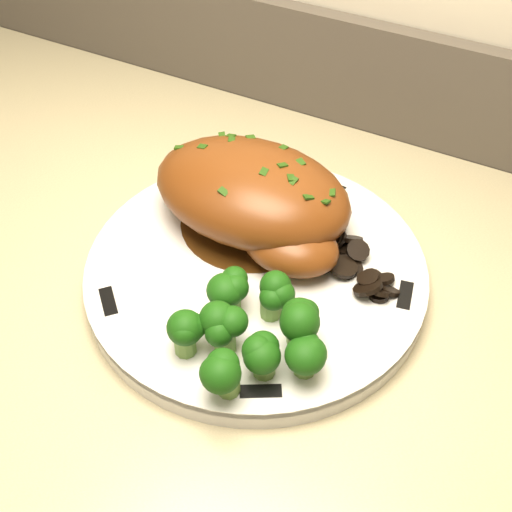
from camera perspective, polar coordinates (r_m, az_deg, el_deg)
The scene contains 11 objects.
counter at distance 1.04m, azimuth -21.51°, elevation -11.10°, with size 1.86×0.64×0.92m.
plate at distance 0.56m, azimuth 0.00°, elevation -1.42°, with size 0.29×0.29×0.02m, color silver.
rim_accent_0 at distance 0.54m, azimuth 13.11°, elevation -3.43°, with size 0.03×0.01×0.00m, color black.
rim_accent_1 at distance 0.63m, azimuth 6.60°, elevation 6.26°, with size 0.03×0.01×0.00m, color black.
rim_accent_2 at distance 0.63m, azimuth -7.13°, elevation 6.02°, with size 0.03×0.01×0.00m, color black.
rim_accent_3 at distance 0.53m, azimuth -13.00°, elevation -3.96°, with size 0.03×0.01×0.00m, color black.
rim_accent_4 at distance 0.47m, azimuth 0.43°, elevation -11.96°, with size 0.03×0.01×0.00m, color black.
gravy_pool at distance 0.59m, azimuth -0.38°, elevation 3.09°, with size 0.13×0.13×0.00m, color #3B200A.
chicken_breast at distance 0.56m, azimuth -0.01°, elevation 5.19°, with size 0.19×0.12×0.07m.
mushroom_pile at distance 0.55m, azimuth 7.72°, elevation -0.05°, with size 0.09×0.07×0.03m.
broccoli_florets at distance 0.47m, azimuth -0.48°, elevation -6.75°, with size 0.11×0.10×0.04m.
Camera 1 is at (0.77, 1.39, 1.22)m, focal length 45.00 mm.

